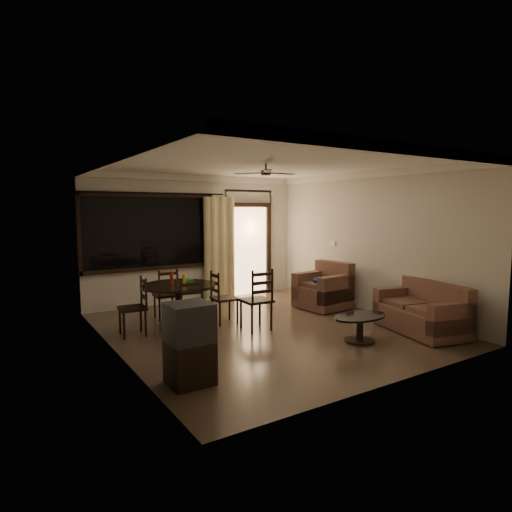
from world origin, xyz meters
TOP-DOWN VIEW (x-y plane):
  - ground at (0.00, 0.00)m, footprint 5.50×5.50m
  - room_shell at (0.59, 1.77)m, footprint 5.50×6.70m
  - dining_table at (-1.27, 0.76)m, footprint 1.24×1.24m
  - dining_chair_west at (-2.04, 0.82)m, footprint 0.45×0.45m
  - dining_chair_east at (-0.43, 0.69)m, footprint 0.45×0.45m
  - dining_chair_south at (-1.34, -0.10)m, footprint 0.45×0.51m
  - dining_chair_north at (-1.21, 1.54)m, footprint 0.45×0.45m
  - tv_cabinet at (-2.05, -1.47)m, footprint 0.52×0.46m
  - sofa at (2.11, -1.59)m, footprint 1.14×1.67m
  - armchair at (1.90, 0.63)m, footprint 1.02×1.02m
  - coffee_table at (0.83, -1.40)m, footprint 0.94×0.57m
  - side_chair at (-0.16, 0.03)m, footprint 0.48×0.48m

SIDE VIEW (x-z plane):
  - ground at x=0.00m, z-range 0.00..0.00m
  - coffee_table at x=0.83m, z-range 0.07..0.48m
  - dining_chair_west at x=-2.04m, z-range -0.19..0.76m
  - dining_chair_east at x=-0.43m, z-range -0.19..0.76m
  - dining_chair_north at x=-1.21m, z-range -0.19..0.76m
  - dining_chair_south at x=-1.34m, z-range -0.17..0.78m
  - side_chair at x=-0.16m, z-range -0.21..0.85m
  - sofa at x=2.11m, z-range -0.08..0.73m
  - armchair at x=1.90m, z-range -0.08..0.85m
  - tv_cabinet at x=-2.05m, z-range 0.00..0.97m
  - dining_table at x=-1.27m, z-range 0.11..1.11m
  - room_shell at x=0.59m, z-range -0.92..4.58m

